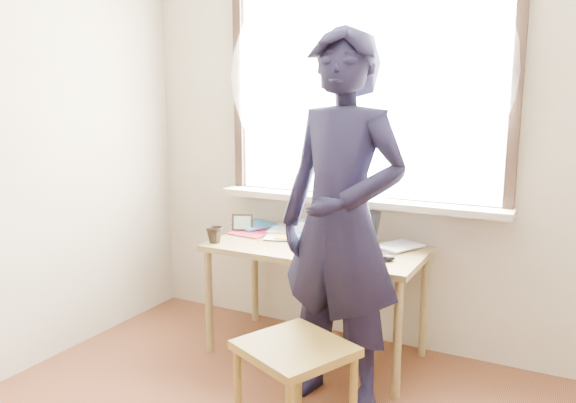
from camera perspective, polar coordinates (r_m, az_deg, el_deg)
The scene contains 12 objects.
room_shell at distance 1.84m, azimuth -6.57°, elevation 12.73°, with size 3.52×4.02×2.61m.
desk at distance 3.39m, azimuth 2.85°, elevation -5.69°, with size 1.28×0.64×0.69m.
laptop at distance 3.25m, azimuth 5.66°, elevation -4.05°, with size 0.42×0.37×0.24m.
mug_white at distance 3.59m, azimuth 1.20°, elevation -2.74°, with size 0.12×0.12×0.10m, color white.
mug_dark at distance 3.45m, azimuth -7.47°, elevation -3.39°, with size 0.10×0.10×0.10m, color black.
mouse at distance 3.11m, azimuth 9.96°, elevation -5.60°, with size 0.10×0.07×0.04m, color black.
desk_clutter at distance 3.59m, azimuth -0.49°, elevation -3.19°, with size 0.87×0.45×0.04m.
book_a at distance 3.74m, azimuth -1.72°, elevation -2.79°, with size 0.20×0.27×0.03m, color white.
book_b at distance 3.44m, azimuth 10.01°, elevation -4.20°, with size 0.19×0.26×0.02m, color white.
picture_frame at distance 3.71m, azimuth -4.64°, elevation -2.26°, with size 0.13×0.07×0.11m.
work_chair at distance 2.65m, azimuth 0.70°, elevation -15.72°, with size 0.59×0.58×0.46m.
person at distance 2.78m, azimuth 5.44°, elevation -2.24°, with size 0.69×0.45×1.90m, color black.
Camera 1 is at (1.01, -1.33, 1.57)m, focal length 35.00 mm.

